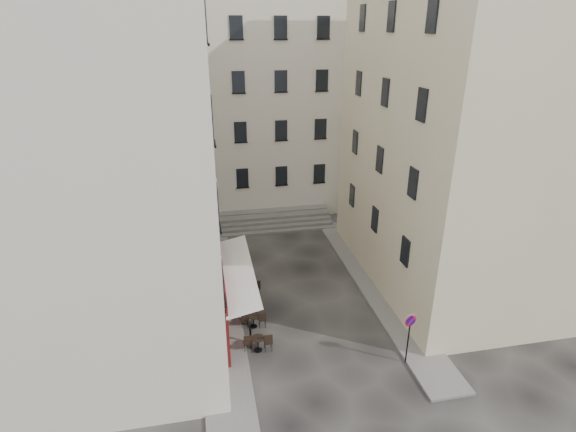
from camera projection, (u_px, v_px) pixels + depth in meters
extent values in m
plane|color=black|center=(312.00, 324.00, 22.98)|extent=(90.00, 90.00, 0.00)
cube|color=slate|center=(219.00, 291.00, 25.77)|extent=(2.00, 22.00, 0.12)
cube|color=slate|center=(373.00, 284.00, 26.47)|extent=(2.00, 18.00, 0.12)
cube|color=beige|center=(71.00, 126.00, 19.93)|extent=(12.00, 16.00, 20.00)
cube|color=beige|center=(486.00, 127.00, 24.51)|extent=(12.00, 14.00, 18.00)
cube|color=beige|center=(246.00, 94.00, 36.47)|extent=(18.00, 10.00, 18.00)
cube|color=#45090E|center=(222.00, 294.00, 22.42)|extent=(0.25, 7.00, 3.50)
cube|color=black|center=(223.00, 300.00, 22.56)|extent=(0.06, 3.85, 2.00)
cube|color=white|center=(237.00, 271.00, 22.10)|extent=(1.58, 7.30, 0.41)
cube|color=#64615F|center=(274.00, 228.00, 33.70)|extent=(9.00, 1.80, 0.20)
cube|color=#64615F|center=(273.00, 223.00, 34.02)|extent=(9.00, 1.80, 0.20)
cube|color=#64615F|center=(272.00, 219.00, 34.35)|extent=(9.00, 1.80, 0.20)
cube|color=#64615F|center=(271.00, 214.00, 34.68)|extent=(9.00, 1.80, 0.20)
cylinder|color=black|center=(251.00, 337.00, 21.32)|extent=(0.10, 0.10, 0.90)
sphere|color=black|center=(250.00, 329.00, 21.14)|extent=(0.12, 0.12, 0.12)
cylinder|color=black|center=(243.00, 297.00, 24.49)|extent=(0.10, 0.10, 0.90)
sphere|color=black|center=(243.00, 290.00, 24.30)|extent=(0.12, 0.12, 0.12)
cylinder|color=black|center=(237.00, 266.00, 27.65)|extent=(0.10, 0.10, 0.90)
sphere|color=black|center=(237.00, 259.00, 27.47)|extent=(0.12, 0.12, 0.12)
cylinder|color=black|center=(408.00, 340.00, 19.90)|extent=(0.06, 0.06, 2.53)
cylinder|color=red|center=(411.00, 321.00, 19.50)|extent=(0.58, 0.12, 0.59)
cylinder|color=navy|center=(411.00, 321.00, 19.48)|extent=(0.42, 0.10, 0.42)
cube|color=red|center=(411.00, 321.00, 19.46)|extent=(0.34, 0.08, 0.34)
cylinder|color=black|center=(258.00, 350.00, 21.05)|extent=(0.37, 0.37, 0.02)
cylinder|color=black|center=(258.00, 344.00, 20.92)|extent=(0.05, 0.05, 0.73)
cylinder|color=black|center=(258.00, 338.00, 20.79)|extent=(0.62, 0.62, 0.04)
cube|color=black|center=(268.00, 342.00, 20.98)|extent=(0.40, 0.40, 0.94)
cube|color=black|center=(248.00, 343.00, 20.91)|extent=(0.40, 0.40, 0.94)
cylinder|color=black|center=(254.00, 326.00, 22.72)|extent=(0.35, 0.35, 0.02)
cylinder|color=black|center=(254.00, 321.00, 22.60)|extent=(0.05, 0.05, 0.69)
cylinder|color=black|center=(253.00, 316.00, 22.48)|extent=(0.59, 0.59, 0.04)
cube|color=black|center=(262.00, 319.00, 22.66)|extent=(0.37, 0.37, 0.88)
cube|color=black|center=(245.00, 320.00, 22.59)|extent=(0.37, 0.37, 0.88)
cylinder|color=black|center=(246.00, 319.00, 23.30)|extent=(0.36, 0.36, 0.02)
cylinder|color=black|center=(245.00, 313.00, 23.17)|extent=(0.05, 0.05, 0.71)
cylinder|color=black|center=(245.00, 308.00, 23.05)|extent=(0.61, 0.61, 0.04)
cube|color=black|center=(254.00, 311.00, 23.24)|extent=(0.38, 0.38, 0.91)
cube|color=black|center=(236.00, 312.00, 23.17)|extent=(0.38, 0.38, 0.91)
cylinder|color=black|center=(249.00, 294.00, 25.41)|extent=(0.38, 0.38, 0.02)
cylinder|color=black|center=(248.00, 289.00, 25.27)|extent=(0.05, 0.05, 0.74)
cylinder|color=black|center=(248.00, 284.00, 25.14)|extent=(0.63, 0.63, 0.04)
cube|color=black|center=(257.00, 287.00, 25.34)|extent=(0.40, 0.40, 0.95)
cube|color=black|center=(240.00, 288.00, 25.26)|extent=(0.40, 0.40, 0.95)
cylinder|color=black|center=(239.00, 285.00, 26.30)|extent=(0.37, 0.37, 0.02)
cylinder|color=black|center=(238.00, 280.00, 26.17)|extent=(0.05, 0.05, 0.71)
cylinder|color=black|center=(238.00, 276.00, 26.04)|extent=(0.61, 0.61, 0.04)
cube|color=black|center=(246.00, 279.00, 26.23)|extent=(0.39, 0.39, 0.92)
cube|color=black|center=(230.00, 280.00, 26.16)|extent=(0.39, 0.39, 0.92)
imported|color=black|center=(246.00, 296.00, 23.90)|extent=(0.71, 0.59, 1.68)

